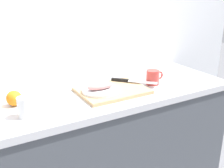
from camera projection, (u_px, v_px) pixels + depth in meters
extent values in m
cube|color=white|center=(48.00, 27.00, 1.68)|extent=(3.20, 0.05, 2.50)
cube|color=#4C5159|center=(74.00, 166.00, 1.69)|extent=(2.00, 0.58, 0.86)
cube|color=silver|center=(71.00, 100.00, 1.54)|extent=(2.00, 0.60, 0.04)
cube|color=tan|center=(112.00, 90.00, 1.60)|extent=(0.39, 0.30, 0.02)
cylinder|color=white|center=(100.00, 90.00, 1.55)|extent=(0.21, 0.21, 0.01)
ellipsoid|color=tan|center=(100.00, 86.00, 1.54)|extent=(0.16, 0.07, 0.04)
cube|color=silver|center=(143.00, 82.00, 1.68)|extent=(0.15, 0.15, 0.00)
cube|color=black|center=(120.00, 80.00, 1.72)|extent=(0.09, 0.09, 0.02)
cylinder|color=white|center=(25.00, 107.00, 1.28)|extent=(0.07, 0.07, 0.10)
torus|color=white|center=(35.00, 104.00, 1.30)|extent=(0.06, 0.01, 0.06)
cylinder|color=#CC3F38|center=(153.00, 77.00, 1.71)|extent=(0.08, 0.08, 0.09)
torus|color=#CC3F38|center=(159.00, 75.00, 1.74)|extent=(0.06, 0.01, 0.06)
sphere|color=orange|center=(14.00, 98.00, 1.41)|extent=(0.08, 0.08, 0.08)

